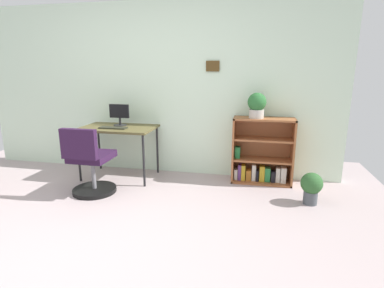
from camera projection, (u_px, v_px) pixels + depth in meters
name	position (u px, v px, depth m)	size (l,w,h in m)	color
ground_plane	(73.00, 249.00, 2.54)	(6.24, 6.24, 0.00)	#AC9A9B
wall_back	(153.00, 90.00, 4.30)	(5.20, 0.12, 2.36)	silver
desk	(118.00, 131.00, 4.10)	(0.99, 0.63, 0.71)	brown
monitor	(119.00, 115.00, 4.14)	(0.28, 0.18, 0.29)	#262628
keyboard	(113.00, 128.00, 3.97)	(0.37, 0.12, 0.02)	#2D2F22
office_chair	(90.00, 166.00, 3.58)	(0.52, 0.55, 0.83)	black
bookshelf_low	(262.00, 155.00, 3.99)	(0.78, 0.30, 0.86)	#995832
potted_plant_on_shelf	(257.00, 105.00, 3.80)	(0.23, 0.23, 0.32)	#B7B2A8
potted_plant_floor	(311.00, 186.00, 3.35)	(0.24, 0.24, 0.36)	#474C51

